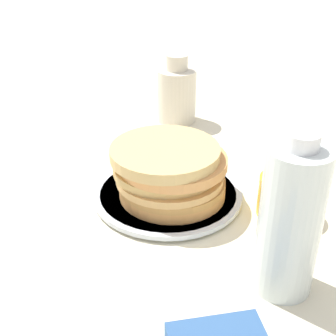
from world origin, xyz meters
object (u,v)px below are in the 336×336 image
juice_glass (282,196)px  water_bottle_near (290,221)px  plate (168,194)px  cream_jug (177,93)px  pancake_stack (169,170)px

juice_glass → water_bottle_near: 0.17m
juice_glass → plate: bearing=-113.8°
cream_jug → water_bottle_near: water_bottle_near is taller
plate → water_bottle_near: 0.25m
plate → water_bottle_near: size_ratio=1.14×
pancake_stack → cream_jug: cream_jug is taller
pancake_stack → juice_glass: size_ratio=2.46×
plate → pancake_stack: 0.05m
juice_glass → cream_jug: (-0.37, -0.09, 0.03)m
plate → pancake_stack: size_ratio=1.32×
pancake_stack → cream_jug: (-0.30, 0.07, 0.01)m
pancake_stack → juice_glass: bearing=67.5°
juice_glass → water_bottle_near: water_bottle_near is taller
juice_glass → pancake_stack: bearing=-112.5°
pancake_stack → water_bottle_near: size_ratio=0.86×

